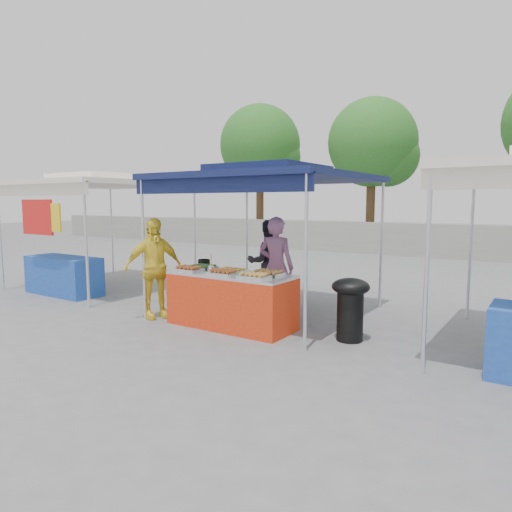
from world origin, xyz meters
The scene contains 22 objects.
ground_plane centered at (0.00, 0.00, 0.00)m, with size 80.00×80.00×0.00m, color slate.
back_wall centered at (0.00, 11.00, 0.60)m, with size 40.00×0.25×1.20m, color gray.
main_canopy centered at (0.00, 0.97, 2.37)m, with size 3.20×3.20×2.57m.
neighbor_stall_left centered at (-4.50, 0.57, 1.60)m, with size 3.20×3.20×2.57m.
tree_0 centered at (-7.75, 12.90, 4.49)m, with size 3.82×3.82×6.56m.
tree_1 centered at (-2.17, 12.66, 4.20)m, with size 3.62×3.57×6.14m.
vendor_table centered at (0.00, -0.10, 0.43)m, with size 2.00×0.80×0.85m.
food_tray_fl centered at (-0.66, -0.34, 0.88)m, with size 0.42×0.30×0.07m.
food_tray_fm centered at (0.02, -0.34, 0.88)m, with size 0.42×0.30×0.07m.
food_tray_fr centered at (0.59, -0.34, 0.88)m, with size 0.42×0.30×0.07m.
food_tray_bl centered at (-0.64, 0.00, 0.88)m, with size 0.42×0.30×0.07m.
food_tray_bm centered at (-0.03, -0.01, 0.88)m, with size 0.42×0.30×0.07m.
food_tray_br centered at (0.62, 0.00, 0.88)m, with size 0.42×0.30×0.07m.
cooking_pot centered at (-0.84, 0.25, 0.91)m, with size 0.21×0.21×0.12m, color black.
skewer_cup centered at (-0.24, -0.29, 0.91)m, with size 0.09×0.09×0.11m, color silver.
wok_burner centered at (1.82, 0.25, 0.53)m, with size 0.53×0.53×0.90m.
crate_left centered at (-0.51, 0.42, 0.14)m, with size 0.47×0.33×0.28m, color #1738BC.
crate_right centered at (0.24, 0.65, 0.15)m, with size 0.49×0.34×0.29m, color #1738BC.
crate_stacked centered at (0.24, 0.65, 0.43)m, with size 0.46×0.32×0.28m, color #1738BC.
vendor_woman centered at (0.25, 0.84, 0.85)m, with size 0.62×0.41×1.71m, color #9F6590.
helper_man centered at (-0.38, 1.58, 0.81)m, with size 0.78×0.61×1.61m, color #222228.
customer_person centered at (-1.43, -0.35, 0.84)m, with size 0.99×0.41×1.69m, color yellow.
Camera 1 is at (4.18, -5.70, 1.94)m, focal length 32.00 mm.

